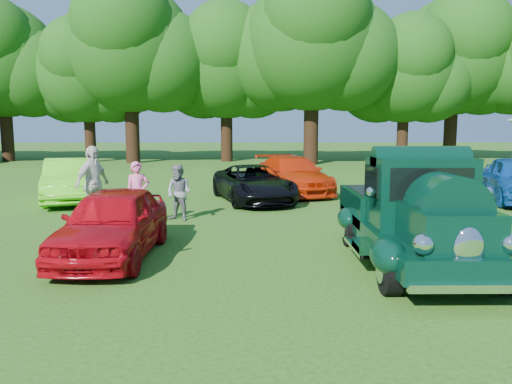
{
  "coord_description": "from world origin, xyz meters",
  "views": [
    {
      "loc": [
        -1.04,
        -8.82,
        2.53
      ],
      "look_at": [
        -0.94,
        1.64,
        1.1
      ],
      "focal_mm": 35.0,
      "sensor_mm": 36.0,
      "label": 1
    }
  ],
  "objects_px": {
    "hero_pickup": "(413,217)",
    "back_car_black": "(253,184)",
    "back_car_orange": "(293,175)",
    "spectator_white": "(93,184)",
    "spectator_pink": "(138,193)",
    "spectator_grey": "(179,193)",
    "back_car_lime": "(69,180)",
    "red_convertible": "(113,223)"
  },
  "relations": [
    {
      "from": "back_car_black",
      "to": "spectator_pink",
      "type": "distance_m",
      "value": 4.78
    },
    {
      "from": "hero_pickup",
      "to": "back_car_lime",
      "type": "xyz_separation_m",
      "value": [
        -8.9,
        7.38,
        -0.15
      ]
    },
    {
      "from": "red_convertible",
      "to": "back_car_black",
      "type": "height_order",
      "value": "red_convertible"
    },
    {
      "from": "hero_pickup",
      "to": "back_car_orange",
      "type": "distance_m",
      "value": 9.44
    },
    {
      "from": "back_car_black",
      "to": "spectator_white",
      "type": "bearing_deg",
      "value": -157.16
    },
    {
      "from": "hero_pickup",
      "to": "back_car_black",
      "type": "xyz_separation_m",
      "value": [
        -2.88,
        7.31,
        -0.25
      ]
    },
    {
      "from": "back_car_lime",
      "to": "spectator_grey",
      "type": "bearing_deg",
      "value": -56.19
    },
    {
      "from": "back_car_lime",
      "to": "spectator_pink",
      "type": "distance_m",
      "value": 4.94
    },
    {
      "from": "back_car_black",
      "to": "spectator_pink",
      "type": "relative_size",
      "value": 2.68
    },
    {
      "from": "back_car_orange",
      "to": "spectator_grey",
      "type": "xyz_separation_m",
      "value": [
        -3.42,
        -5.23,
        0.07
      ]
    },
    {
      "from": "spectator_grey",
      "to": "spectator_white",
      "type": "bearing_deg",
      "value": -149.61
    },
    {
      "from": "back_car_lime",
      "to": "spectator_pink",
      "type": "xyz_separation_m",
      "value": [
        3.11,
        -3.85,
        0.1
      ]
    },
    {
      "from": "back_car_orange",
      "to": "spectator_white",
      "type": "xyz_separation_m",
      "value": [
        -5.62,
        -5.35,
        0.32
      ]
    },
    {
      "from": "red_convertible",
      "to": "back_car_black",
      "type": "xyz_separation_m",
      "value": [
        2.7,
        6.83,
        -0.07
      ]
    },
    {
      "from": "hero_pickup",
      "to": "spectator_pink",
      "type": "xyz_separation_m",
      "value": [
        -5.79,
        3.53,
        -0.05
      ]
    },
    {
      "from": "hero_pickup",
      "to": "back_car_black",
      "type": "relative_size",
      "value": 1.17
    },
    {
      "from": "back_car_black",
      "to": "spectator_grey",
      "type": "xyz_separation_m",
      "value": [
        -1.97,
        -3.21,
        0.14
      ]
    },
    {
      "from": "back_car_lime",
      "to": "back_car_black",
      "type": "bearing_deg",
      "value": -17.85
    },
    {
      "from": "back_car_orange",
      "to": "spectator_white",
      "type": "distance_m",
      "value": 7.77
    },
    {
      "from": "spectator_grey",
      "to": "back_car_orange",
      "type": "bearing_deg",
      "value": 84.0
    },
    {
      "from": "spectator_pink",
      "to": "spectator_grey",
      "type": "distance_m",
      "value": 1.11
    },
    {
      "from": "red_convertible",
      "to": "back_car_black",
      "type": "relative_size",
      "value": 0.91
    },
    {
      "from": "red_convertible",
      "to": "spectator_pink",
      "type": "bearing_deg",
      "value": 95.03
    },
    {
      "from": "back_car_orange",
      "to": "spectator_pink",
      "type": "height_order",
      "value": "spectator_pink"
    },
    {
      "from": "spectator_pink",
      "to": "back_car_black",
      "type": "bearing_deg",
      "value": 31.2
    },
    {
      "from": "back_car_lime",
      "to": "back_car_black",
      "type": "xyz_separation_m",
      "value": [
        6.02,
        -0.06,
        -0.1
      ]
    },
    {
      "from": "red_convertible",
      "to": "back_car_black",
      "type": "distance_m",
      "value": 7.35
    },
    {
      "from": "red_convertible",
      "to": "back_car_orange",
      "type": "xyz_separation_m",
      "value": [
        4.15,
        8.85,
        0.0
      ]
    },
    {
      "from": "spectator_pink",
      "to": "spectator_white",
      "type": "height_order",
      "value": "spectator_white"
    },
    {
      "from": "back_car_orange",
      "to": "spectator_pink",
      "type": "xyz_separation_m",
      "value": [
        -4.36,
        -5.8,
        0.13
      ]
    },
    {
      "from": "spectator_grey",
      "to": "spectator_white",
      "type": "relative_size",
      "value": 0.75
    },
    {
      "from": "back_car_orange",
      "to": "spectator_pink",
      "type": "bearing_deg",
      "value": -142.64
    },
    {
      "from": "back_car_orange",
      "to": "hero_pickup",
      "type": "bearing_deg",
      "value": -97.01
    },
    {
      "from": "back_car_black",
      "to": "back_car_orange",
      "type": "distance_m",
      "value": 2.49
    },
    {
      "from": "spectator_grey",
      "to": "red_convertible",
      "type": "bearing_deg",
      "value": -74.28
    },
    {
      "from": "red_convertible",
      "to": "hero_pickup",
      "type": "bearing_deg",
      "value": -3.9
    },
    {
      "from": "hero_pickup",
      "to": "spectator_white",
      "type": "bearing_deg",
      "value": 150.58
    },
    {
      "from": "back_car_orange",
      "to": "spectator_white",
      "type": "relative_size",
      "value": 2.34
    },
    {
      "from": "spectator_grey",
      "to": "spectator_white",
      "type": "height_order",
      "value": "spectator_white"
    },
    {
      "from": "hero_pickup",
      "to": "back_car_lime",
      "type": "bearing_deg",
      "value": 140.34
    },
    {
      "from": "back_car_lime",
      "to": "spectator_pink",
      "type": "height_order",
      "value": "spectator_pink"
    },
    {
      "from": "back_car_black",
      "to": "spectator_pink",
      "type": "bearing_deg",
      "value": -143.37
    }
  ]
}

